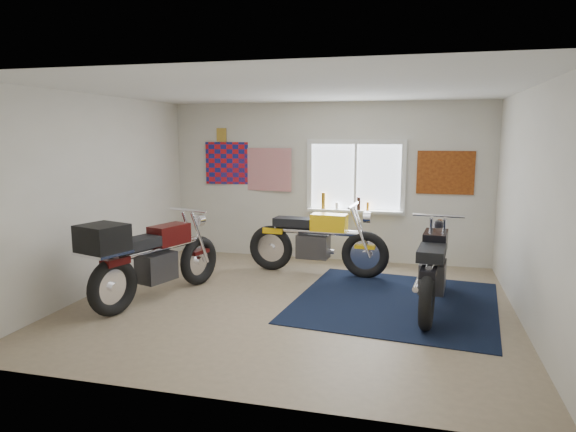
% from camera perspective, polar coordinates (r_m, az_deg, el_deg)
% --- Properties ---
extents(ground, '(5.50, 5.50, 0.00)m').
position_cam_1_polar(ground, '(6.73, 0.39, -9.71)').
color(ground, '#9E896B').
rests_on(ground, ground).
extents(room_shell, '(5.50, 5.50, 5.50)m').
position_cam_1_polar(room_shell, '(6.39, 0.41, 4.36)').
color(room_shell, white).
rests_on(room_shell, ground).
extents(navy_rug, '(2.77, 2.86, 0.01)m').
position_cam_1_polar(navy_rug, '(6.92, 11.82, -9.31)').
color(navy_rug, black).
rests_on(navy_rug, ground).
extents(window_assembly, '(1.66, 0.17, 1.26)m').
position_cam_1_polar(window_assembly, '(8.75, 7.50, 3.79)').
color(window_assembly, white).
rests_on(window_assembly, room_shell).
extents(oil_bottles, '(0.82, 0.07, 0.28)m').
position_cam_1_polar(oil_bottles, '(8.75, 5.87, 1.46)').
color(oil_bottles, '#8A5D14').
rests_on(oil_bottles, window_assembly).
extents(flag_display, '(1.60, 0.10, 1.17)m').
position_cam_1_polar(flag_display, '(9.31, -7.40, 8.92)').
color(flag_display, red).
rests_on(flag_display, room_shell).
extents(triumph_poster, '(0.90, 0.03, 0.70)m').
position_cam_1_polar(triumph_poster, '(8.69, 17.09, 4.63)').
color(triumph_poster, '#A54C14').
rests_on(triumph_poster, room_shell).
extents(yellow_triumph, '(2.25, 0.67, 1.13)m').
position_cam_1_polar(yellow_triumph, '(8.00, 3.14, -2.95)').
color(yellow_triumph, black).
rests_on(yellow_triumph, ground).
extents(black_chrome_bike, '(0.67, 2.19, 1.12)m').
position_cam_1_polar(black_chrome_bike, '(6.65, 15.79, -5.85)').
color(black_chrome_bike, black).
rests_on(black_chrome_bike, navy_rug).
extents(maroon_tourer, '(1.07, 2.22, 1.14)m').
position_cam_1_polar(maroon_tourer, '(6.87, -15.23, -4.46)').
color(maroon_tourer, black).
rests_on(maroon_tourer, ground).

